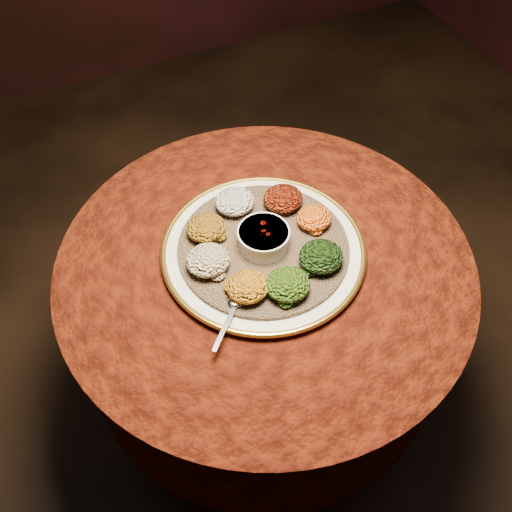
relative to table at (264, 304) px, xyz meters
name	(u,v)px	position (x,y,z in m)	size (l,w,h in m)	color
table	(264,304)	(0.00, 0.00, 0.00)	(0.96, 0.96, 0.73)	black
platter	(263,250)	(0.00, 0.02, 0.19)	(0.58, 0.58, 0.02)	beige
injera	(263,247)	(0.00, 0.02, 0.20)	(0.39, 0.39, 0.01)	olive
stew_bowl	(263,237)	(0.00, 0.02, 0.24)	(0.12, 0.12, 0.05)	silver
spoon	(235,305)	(-0.12, -0.11, 0.21)	(0.11, 0.11, 0.01)	silver
portion_ayib	(235,201)	(-0.01, 0.15, 0.23)	(0.09, 0.09, 0.05)	silver
portion_kitfo	(283,199)	(0.10, 0.11, 0.23)	(0.10, 0.09, 0.05)	black
portion_tikil	(314,218)	(0.14, 0.03, 0.23)	(0.08, 0.08, 0.04)	#B37C0E
portion_gomen	(321,257)	(0.10, -0.08, 0.23)	(0.10, 0.09, 0.05)	black
portion_mixveg	(288,284)	(0.00, -0.12, 0.23)	(0.10, 0.09, 0.05)	#9C280A
portion_kik	(248,287)	(-0.08, -0.09, 0.23)	(0.09, 0.09, 0.04)	#BC7A10
portion_timatim	(208,260)	(-0.13, 0.01, 0.23)	(0.10, 0.09, 0.05)	maroon
portion_shiro	(206,228)	(-0.10, 0.11, 0.23)	(0.09, 0.09, 0.04)	#865210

